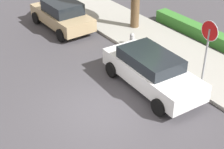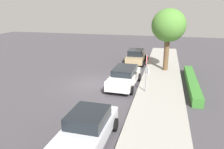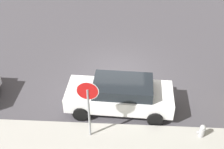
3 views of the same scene
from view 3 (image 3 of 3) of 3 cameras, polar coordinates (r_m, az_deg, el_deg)
The scene contains 4 objects.
ground_plane at distance 14.14m, azimuth 1.26°, elevation 0.02°, with size 60.00×60.00×0.00m, color #423F44.
stop_sign at distance 9.86m, azimuth -4.87°, elevation -5.42°, with size 0.78×0.08×2.75m.
parked_car_white at distance 11.82m, azimuth 1.66°, elevation -4.05°, with size 4.51×2.09×1.43m.
fire_hydrant at distance 11.41m, azimuth 17.76°, elevation -11.04°, with size 0.30×0.22×0.72m.
Camera 3 is at (-0.30, 11.25, 8.56)m, focal length 45.00 mm.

